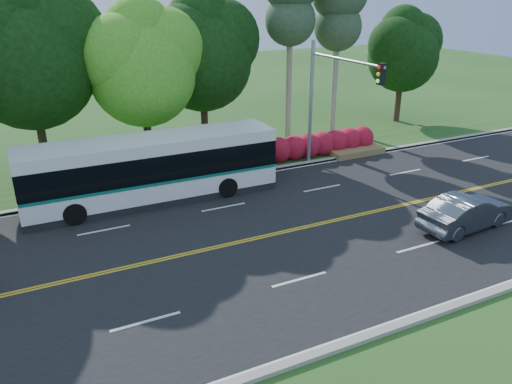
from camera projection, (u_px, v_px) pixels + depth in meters
name	position (u px, v px, depth m)	size (l,w,h in m)	color
ground	(267.00, 236.00, 20.74)	(120.00, 120.00, 0.00)	#224E1A
road	(267.00, 236.00, 20.74)	(60.00, 14.00, 0.02)	black
curb_north	(206.00, 180.00, 26.66)	(60.00, 0.30, 0.15)	gray
curb_south	(377.00, 334.00, 14.76)	(60.00, 0.30, 0.15)	gray
grass_verge	(194.00, 170.00, 28.21)	(60.00, 4.00, 0.10)	#224E1A
lane_markings	(265.00, 236.00, 20.69)	(57.60, 13.82, 0.00)	gold
tree_row	(76.00, 47.00, 26.20)	(44.70, 9.10, 13.84)	black
bougainvillea_hedge	(311.00, 146.00, 30.17)	(9.50, 2.25, 1.50)	maroon
traffic_signal	(331.00, 89.00, 26.11)	(0.42, 6.10, 7.00)	#96999E
transit_bus	(152.00, 170.00, 23.68)	(11.94, 2.69, 3.12)	white
sedan	(466.00, 212.00, 21.14)	(1.56, 4.48, 1.48)	#535A65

